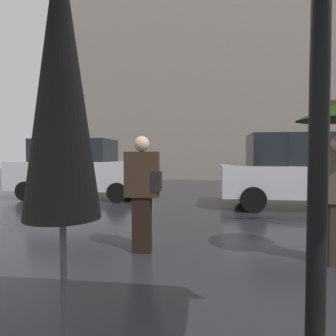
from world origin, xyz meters
TOP-DOWN VIEW (x-y plane):
  - folded_patio_umbrella_near at (-1.38, -0.59)m, footprint 0.48×0.48m
  - pedestrian_with_bag at (-1.53, 2.15)m, footprint 0.52×0.24m
  - parked_car_left at (1.84, 6.41)m, footprint 4.30×1.86m
  - parked_car_right at (-4.84, 7.54)m, footprint 4.54×1.91m
  - building_block at (0.00, 17.14)m, footprint 19.55×3.11m

SIDE VIEW (x-z plane):
  - pedestrian_with_bag at x=-1.53m, z-range 0.11..1.80m
  - parked_car_right at x=-4.84m, z-range 0.00..1.95m
  - parked_car_left at x=1.84m, z-range 0.00..1.99m
  - folded_patio_umbrella_near at x=-1.38m, z-range 0.45..3.07m
  - building_block at x=0.00m, z-range 0.00..17.37m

